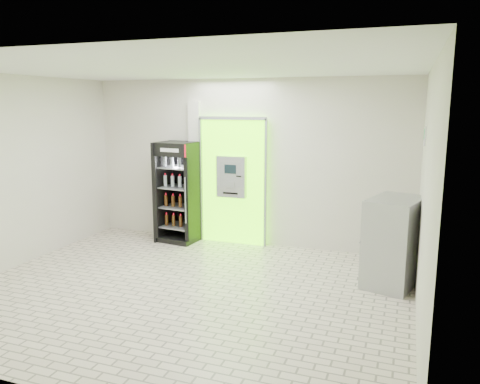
% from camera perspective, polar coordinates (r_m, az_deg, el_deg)
% --- Properties ---
extents(ground, '(6.00, 6.00, 0.00)m').
position_cam_1_polar(ground, '(6.67, -6.65, -11.88)').
color(ground, beige).
rests_on(ground, ground).
extents(room_shell, '(6.00, 6.00, 6.00)m').
position_cam_1_polar(room_shell, '(6.20, -7.02, 4.03)').
color(room_shell, silver).
rests_on(room_shell, ground).
extents(atm_assembly, '(1.30, 0.24, 2.33)m').
position_cam_1_polar(atm_assembly, '(8.57, -0.81, 1.42)').
color(atm_assembly, '#65FF03').
rests_on(atm_assembly, ground).
extents(pillar, '(0.22, 0.11, 2.60)m').
position_cam_1_polar(pillar, '(8.88, -5.45, 2.55)').
color(pillar, silver).
rests_on(pillar, ground).
extents(beverage_cooler, '(0.77, 0.71, 1.87)m').
position_cam_1_polar(beverage_cooler, '(8.81, -7.42, -0.22)').
color(beverage_cooler, black).
rests_on(beverage_cooler, ground).
extents(steel_cabinet, '(0.88, 1.08, 1.26)m').
position_cam_1_polar(steel_cabinet, '(7.01, 18.25, -5.79)').
color(steel_cabinet, '#989A9F').
rests_on(steel_cabinet, ground).
extents(exit_sign, '(0.02, 0.22, 0.26)m').
position_cam_1_polar(exit_sign, '(6.91, 21.62, 6.37)').
color(exit_sign, white).
rests_on(exit_sign, room_shell).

